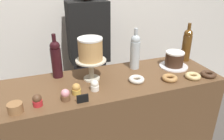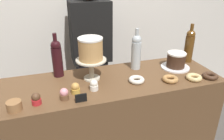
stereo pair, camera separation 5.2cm
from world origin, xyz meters
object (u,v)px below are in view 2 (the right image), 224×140
wine_bottle_amber (189,45)px  donut_sugar (137,80)px  cupcake_chocolate (36,99)px  donut_maple (170,79)px  wine_bottle_clear (136,51)px  wine_bottle_dark_red (57,58)px  donut_glazed (194,77)px  cake_stand_pedestal (91,66)px  cupcake_caramel (75,88)px  barista_figure (92,61)px  chocolate_round_cake (176,60)px  white_layer_cake (91,49)px  price_sign_chalkboard (81,98)px  donut_chocolate (210,76)px  cupcake_strawberry (64,94)px  cookie_stack (14,106)px  cupcake_vanilla (94,85)px

wine_bottle_amber → donut_sugar: 0.62m
wine_bottle_amber → cupcake_chocolate: wine_bottle_amber is taller
donut_maple → wine_bottle_clear: bearing=117.9°
cupcake_chocolate → donut_maple: bearing=1.2°
wine_bottle_dark_red → donut_glazed: (0.93, -0.36, -0.13)m
cake_stand_pedestal → cupcake_caramel: bearing=-130.5°
cupcake_caramel → cupcake_chocolate: bearing=-167.2°
wine_bottle_clear → barista_figure: (-0.26, 0.46, -0.23)m
cake_stand_pedestal → chocolate_round_cake: bearing=-1.1°
donut_maple → white_layer_cake: bearing=158.7°
price_sign_chalkboard → barista_figure: size_ratio=0.04×
donut_chocolate → cupcake_strawberry: bearing=178.4°
donut_glazed → cake_stand_pedestal: bearing=161.5°
cake_stand_pedestal → cupcake_caramel: 0.23m
wine_bottle_clear → donut_sugar: wine_bottle_clear is taller
cookie_stack → price_sign_chalkboard: size_ratio=1.20×
cupcake_strawberry → barista_figure: bearing=66.0°
chocolate_round_cake → cupcake_chocolate: size_ratio=1.98×
price_sign_chalkboard → barista_figure: bearing=73.3°
wine_bottle_dark_red → wine_bottle_amber: (1.08, -0.05, 0.00)m
wine_bottle_clear → price_sign_chalkboard: size_ratio=4.65×
price_sign_chalkboard → cupcake_caramel: bearing=98.1°
wine_bottle_dark_red → donut_sugar: bearing=-27.4°
chocolate_round_cake → donut_chocolate: size_ratio=1.31×
cake_stand_pedestal → donut_sugar: (0.29, -0.14, -0.09)m
cupcake_vanilla → donut_glazed: 0.73m
donut_sugar → cookie_stack: bearing=-172.4°
cake_stand_pedestal → cupcake_strawberry: (-0.22, -0.22, -0.07)m
donut_maple → barista_figure: (-0.41, 0.74, -0.10)m
donut_glazed → cookie_stack: 1.20m
wine_bottle_amber → price_sign_chalkboard: size_ratio=4.65×
donut_glazed → price_sign_chalkboard: 0.83m
donut_maple → price_sign_chalkboard: (-0.65, -0.07, 0.01)m
cupcake_strawberry → barista_figure: size_ratio=0.05×
chocolate_round_cake → wine_bottle_clear: size_ratio=0.45×
wine_bottle_clear → cookie_stack: 0.94m
white_layer_cake → donut_chocolate: white_layer_cake is taller
wine_bottle_clear → cupcake_caramel: wine_bottle_clear is taller
wine_bottle_clear → cupcake_strawberry: size_ratio=4.38×
white_layer_cake → donut_chocolate: 0.89m
cupcake_strawberry → cookie_stack: size_ratio=0.88×
wine_bottle_dark_red → price_sign_chalkboard: (0.10, -0.40, -0.12)m
price_sign_chalkboard → donut_chocolate: bearing=1.8°
wine_bottle_clear → wine_bottle_amber: size_ratio=1.00×
chocolate_round_cake → barista_figure: bearing=136.4°
cupcake_vanilla → donut_glazed: cupcake_vanilla is taller
wine_bottle_clear → barista_figure: barista_figure is taller
donut_sugar → wine_bottle_clear: bearing=68.8°
donut_sugar → cupcake_caramel: bearing=-176.6°
wine_bottle_dark_red → wine_bottle_clear: bearing=-4.6°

